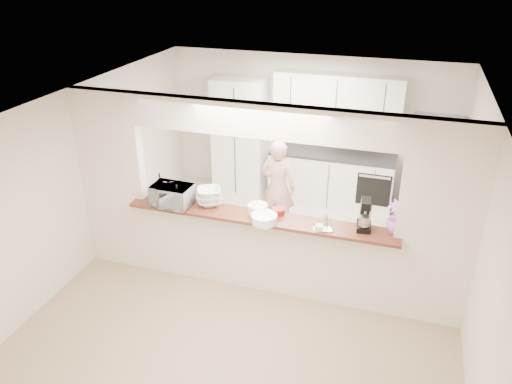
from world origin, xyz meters
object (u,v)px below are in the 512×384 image
at_px(toaster_oven, 172,195).
at_px(person, 278,188).
at_px(stand_mixer, 365,215).
at_px(refrigerator, 431,171).

xyz_separation_m(toaster_oven, person, (0.97, 1.57, -0.47)).
bearing_deg(toaster_oven, stand_mixer, 6.23).
height_order(toaster_oven, stand_mixer, stand_mixer).
bearing_deg(person, stand_mixer, 139.12).
height_order(stand_mixer, person, person).
distance_m(refrigerator, toaster_oven, 4.24).
xyz_separation_m(refrigerator, person, (-2.23, -1.18, -0.09)).
relative_size(toaster_oven, stand_mixer, 1.31).
bearing_deg(person, toaster_oven, 62.47).
bearing_deg(person, refrigerator, -147.89).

